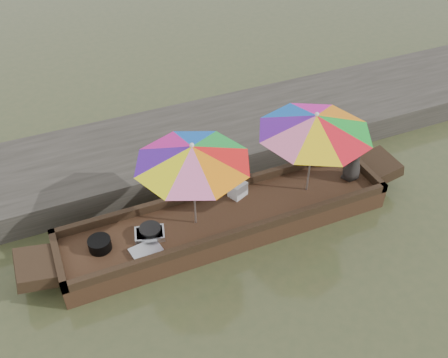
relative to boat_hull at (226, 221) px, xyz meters
name	(u,v)px	position (x,y,z in m)	size (l,w,h in m)	color
water	(226,228)	(0.00, 0.00, -0.17)	(80.00, 80.00, 0.00)	#3F4729
dock	(182,145)	(0.00, 2.20, 0.08)	(22.00, 2.20, 0.50)	#2D2B26
boat_hull	(226,221)	(0.00, 0.00, 0.00)	(5.46, 1.20, 0.35)	#331D12
cooking_pot	(100,244)	(-2.05, 0.05, 0.27)	(0.35, 0.35, 0.18)	black
tray_crayfish	(150,234)	(-1.29, 0.00, 0.22)	(0.45, 0.31, 0.09)	silver
tray_scallop	(146,251)	(-1.44, -0.30, 0.21)	(0.45, 0.31, 0.06)	silver
charcoal_grill	(150,232)	(-1.28, 0.01, 0.25)	(0.32, 0.32, 0.15)	black
supply_bag	(238,189)	(0.35, 0.33, 0.30)	(0.28, 0.22, 0.26)	silver
vendor	(355,155)	(2.38, -0.02, 0.67)	(0.49, 0.32, 0.99)	black
umbrella_bow	(194,186)	(-0.53, 0.00, 0.95)	(1.75, 1.75, 1.55)	green
umbrella_stern	(311,153)	(1.50, 0.00, 0.95)	(1.85, 1.85, 1.55)	orange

